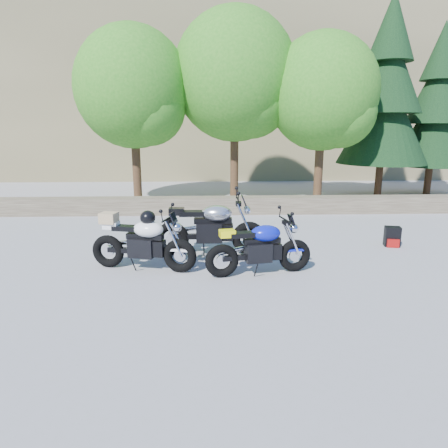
{
  "coord_description": "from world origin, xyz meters",
  "views": [
    {
      "loc": [
        -0.07,
        -6.32,
        2.51
      ],
      "look_at": [
        0.2,
        1.0,
        0.75
      ],
      "focal_mm": 32.0,
      "sensor_mm": 36.0,
      "label": 1
    }
  ],
  "objects_px": {
    "blue_bike": "(260,248)",
    "backpack": "(392,237)",
    "white_bike": "(142,241)",
    "silver_bike": "(211,229)"
  },
  "relations": [
    {
      "from": "white_bike",
      "to": "blue_bike",
      "type": "distance_m",
      "value": 2.11
    },
    {
      "from": "silver_bike",
      "to": "white_bike",
      "type": "distance_m",
      "value": 1.5
    },
    {
      "from": "white_bike",
      "to": "blue_bike",
      "type": "bearing_deg",
      "value": 5.11
    },
    {
      "from": "silver_bike",
      "to": "blue_bike",
      "type": "xyz_separation_m",
      "value": [
        0.84,
        -1.15,
        -0.08
      ]
    },
    {
      "from": "silver_bike",
      "to": "backpack",
      "type": "height_order",
      "value": "silver_bike"
    },
    {
      "from": "blue_bike",
      "to": "silver_bike",
      "type": "bearing_deg",
      "value": 115.48
    },
    {
      "from": "white_bike",
      "to": "backpack",
      "type": "xyz_separation_m",
      "value": [
        5.19,
        1.3,
        -0.33
      ]
    },
    {
      "from": "silver_bike",
      "to": "white_bike",
      "type": "bearing_deg",
      "value": -145.31
    },
    {
      "from": "blue_bike",
      "to": "backpack",
      "type": "relative_size",
      "value": 4.43
    },
    {
      "from": "white_bike",
      "to": "blue_bike",
      "type": "relative_size",
      "value": 1.03
    }
  ]
}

